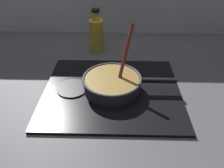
{
  "coord_description": "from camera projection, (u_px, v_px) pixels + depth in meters",
  "views": [
    {
      "loc": [
        0.08,
        -0.56,
        0.57
      ],
      "look_at": [
        0.06,
        0.16,
        0.04
      ],
      "focal_mm": 35.13,
      "sensor_mm": 36.0,
      "label": 1
    }
  ],
  "objects": [
    {
      "name": "sauce_bottle",
      "position": [
        96.0,
        34.0,
        1.17
      ],
      "size": [
        0.08,
        0.08,
        0.23
      ],
      "color": "gold",
      "rests_on": "ground"
    },
    {
      "name": "spare_burner",
      "position": [
        72.0,
        88.0,
        0.91
      ],
      "size": [
        0.13,
        0.13,
        0.01
      ],
      "primitive_type": "cylinder",
      "color": "#262628",
      "rests_on": "hob_plate"
    },
    {
      "name": "hob_plate",
      "position": [
        112.0,
        91.0,
        0.91
      ],
      "size": [
        0.56,
        0.48,
        0.01
      ],
      "primitive_type": "cube",
      "color": "black",
      "rests_on": "ground"
    },
    {
      "name": "cooking_pan",
      "position": [
        113.0,
        83.0,
        0.89
      ],
      "size": [
        0.38,
        0.24,
        0.25
      ],
      "color": "#38383D",
      "rests_on": "hob_plate"
    },
    {
      "name": "ground",
      "position": [
        94.0,
        122.0,
        0.8
      ],
      "size": [
        2.4,
        1.6,
        0.04
      ],
      "primitive_type": "cube",
      "color": "#4C4C51"
    },
    {
      "name": "burner_ring",
      "position": [
        112.0,
        89.0,
        0.91
      ],
      "size": [
        0.19,
        0.19,
        0.01
      ],
      "primitive_type": "torus",
      "color": "#592D0C",
      "rests_on": "hob_plate"
    }
  ]
}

